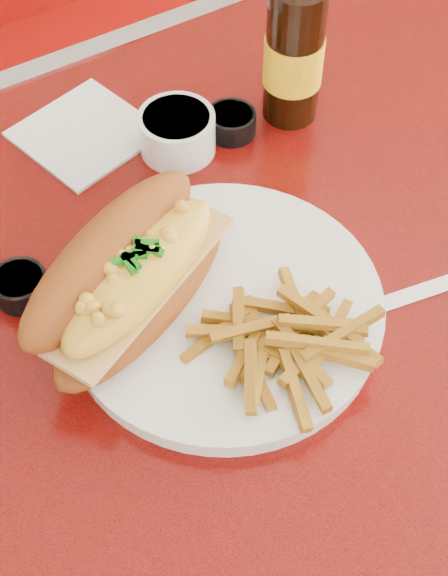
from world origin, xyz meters
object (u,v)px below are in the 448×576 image
gravy_ramekin (177,132)px  beer_bottle (295,42)px  dinner_plate (224,307)px  fork (229,246)px  knife (445,284)px  mac_hoagie (130,275)px  sauce_cup_right (232,122)px  booth_bench_far (6,155)px  sauce_cup_left (21,285)px  diner_table (230,382)px

gravy_ramekin → beer_bottle: beer_bottle is taller
dinner_plate → fork: same height
fork → knife: bearing=-128.0°
fork → beer_bottle: beer_bottle is taller
mac_hoagie → sauce_cup_right: size_ratio=3.91×
knife → booth_bench_far: bearing=111.5°
sauce_cup_left → beer_bottle: bearing=12.4°
dinner_plate → beer_bottle: (0.21, 0.20, 0.08)m
mac_hoagie → beer_bottle: size_ratio=1.01×
fork → dinner_plate: bearing=146.4°
sauce_cup_left → beer_bottle: 0.37m
fork → booth_bench_far: bearing=4.3°
fork → gravy_ramekin: bearing=-9.5°
sauce_cup_left → sauce_cup_right: 0.29m
dinner_plate → beer_bottle: bearing=43.3°
sauce_cup_right → beer_bottle: bearing=-5.5°
gravy_ramekin → beer_bottle: (0.13, -0.02, 0.07)m
diner_table → booth_bench_far: booth_bench_far is taller
booth_bench_far → mac_hoagie: booth_bench_far is taller
booth_bench_far → sauce_cup_left: 0.88m
knife → mac_hoagie: bearing=165.7°
diner_table → sauce_cup_left: sauce_cup_left is taller
diner_table → booth_bench_far: bearing=90.0°
booth_bench_far → gravy_ramekin: 0.80m
dinner_plate → knife: 0.21m
booth_bench_far → mac_hoagie: size_ratio=4.82×
sauce_cup_left → beer_bottle: beer_bottle is taller
booth_bench_far → fork: bearing=-88.4°
mac_hoagie → sauce_cup_right: 0.27m
gravy_ramekin → sauce_cup_right: (0.06, -0.01, -0.01)m
gravy_ramekin → beer_bottle: 0.15m
gravy_ramekin → dinner_plate: bearing=-109.0°
knife → diner_table: bearing=161.8°
diner_table → fork: bearing=60.6°
fork → sauce_cup_right: size_ratio=2.41×
diner_table → gravy_ramekin: size_ratio=14.00×
fork → sauce_cup_left: sauce_cup_left is taller
diner_table → sauce_cup_left: (-0.16, 0.10, 0.18)m
booth_bench_far → knife: booth_bench_far is taller
diner_table → sauce_cup_right: bearing=57.8°
gravy_ramekin → knife: size_ratio=0.42×
gravy_ramekin → sauce_cup_left: size_ratio=1.45×
fork → knife: 0.21m
booth_bench_far → knife: bearing=-79.0°
sauce_cup_left → booth_bench_far: bearing=76.9°
diner_table → dinner_plate: bearing=-139.7°
booth_bench_far → dinner_plate: bearing=-91.2°
gravy_ramekin → sauce_cup_right: 0.06m
booth_bench_far → sauce_cup_right: size_ratio=18.81×
diner_table → mac_hoagie: size_ratio=4.94×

